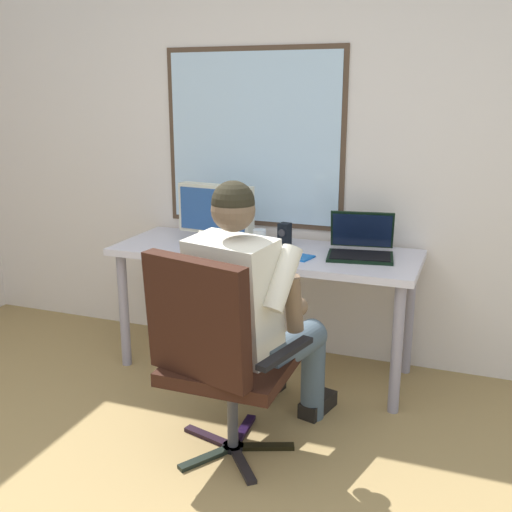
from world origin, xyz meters
TOP-DOWN VIEW (x-y plane):
  - wall_rear at (-0.01, 2.38)m, footprint 4.87×0.08m
  - desk at (-0.11, 2.01)m, footprint 1.74×0.63m
  - office_chair at (0.02, 1.05)m, footprint 0.69×0.62m
  - person_seated at (0.08, 1.31)m, footprint 0.63×0.83m
  - crt_monitor at (-0.43, 2.05)m, footprint 0.47×0.23m
  - laptop at (0.43, 2.09)m, footprint 0.40×0.38m
  - wine_glass at (-0.10, 1.89)m, footprint 0.07×0.07m
  - desk_speaker at (-0.02, 2.10)m, footprint 0.07×0.08m
  - cd_case at (0.13, 1.90)m, footprint 0.17×0.15m

SIDE VIEW (x-z plane):
  - office_chair at x=0.02m, z-range 0.06..1.03m
  - person_seated at x=0.08m, z-range 0.02..1.27m
  - desk at x=-0.11m, z-range 0.28..1.02m
  - cd_case at x=0.13m, z-range 0.74..0.75m
  - laptop at x=0.43m, z-range 0.68..0.91m
  - desk_speaker at x=-0.02m, z-range 0.74..0.88m
  - wine_glass at x=-0.10m, z-range 0.76..0.90m
  - crt_monitor at x=-0.43m, z-range 0.75..1.10m
  - wall_rear at x=-0.01m, z-range 0.00..2.53m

